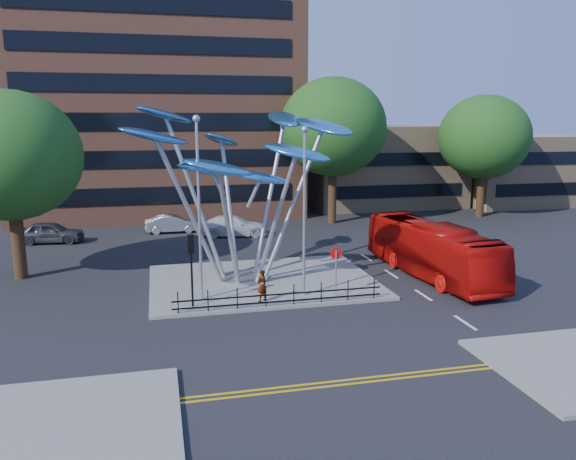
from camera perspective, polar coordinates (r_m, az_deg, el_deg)
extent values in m
plane|color=black|center=(25.33, 2.26, -9.04)|extent=(120.00, 120.00, 0.00)
cube|color=slate|center=(30.64, -2.56, -5.24)|extent=(12.00, 9.00, 0.15)
cube|color=gold|center=(20.07, 6.99, -14.79)|extent=(40.00, 0.12, 0.01)
cube|color=gold|center=(19.82, 7.30, -15.15)|extent=(40.00, 0.12, 0.01)
cube|color=brown|center=(55.21, -13.38, 17.49)|extent=(25.00, 15.00, 30.00)
cube|color=tan|center=(57.61, 9.74, 6.40)|extent=(15.00, 8.00, 8.00)
cube|color=tan|center=(62.77, 22.37, 5.65)|extent=(12.00, 8.00, 7.00)
cylinder|color=black|center=(47.49, 4.52, 4.11)|extent=(0.70, 0.70, 5.72)
ellipsoid|color=#124013|center=(47.12, 4.62, 10.40)|extent=(8.80, 8.80, 8.10)
cylinder|color=black|center=(34.33, -25.78, -0.53)|extent=(0.70, 0.70, 4.84)
ellipsoid|color=#124013|center=(33.79, -26.43, 6.79)|extent=(7.60, 7.60, 6.99)
cylinder|color=black|center=(53.46, 18.99, 3.99)|extent=(0.70, 0.70, 5.06)
ellipsoid|color=#124013|center=(53.12, 19.32, 8.91)|extent=(8.00, 8.00, 7.36)
cylinder|color=#9EA0A5|center=(30.91, -4.56, -4.85)|extent=(2.80, 2.80, 0.12)
cylinder|color=#9EA0A5|center=(29.33, -6.82, 1.92)|extent=(0.24, 0.24, 7.80)
ellipsoid|color=#2F7ECD|center=(27.77, -13.43, 9.26)|extent=(3.92, 2.95, 1.39)
cylinder|color=#9EA0A5|center=(29.16, -5.13, 0.50)|extent=(0.24, 0.24, 6.40)
ellipsoid|color=#2F7ECD|center=(26.41, -7.16, 6.34)|extent=(3.47, 1.78, 1.31)
cylinder|color=#9EA0A5|center=(29.45, -3.27, 1.23)|extent=(0.24, 0.24, 7.00)
ellipsoid|color=#2F7ECD|center=(27.85, 0.91, 7.92)|extent=(3.81, 3.11, 1.36)
cylinder|color=#9EA0A5|center=(30.24, -2.43, 2.65)|extent=(0.24, 0.24, 8.20)
ellipsoid|color=#2F7ECD|center=(31.09, 3.63, 10.47)|extent=(3.52, 4.06, 1.44)
cylinder|color=#9EA0A5|center=(31.01, -3.48, 3.24)|extent=(0.24, 0.24, 8.60)
ellipsoid|color=#2F7ECD|center=(33.10, -0.34, 11.24)|extent=(2.21, 3.79, 1.39)
cylinder|color=#9EA0A5|center=(31.05, -5.31, 2.10)|extent=(0.24, 0.24, 7.40)
ellipsoid|color=#2F7ECD|center=(33.20, -6.76, 9.09)|extent=(3.02, 3.71, 1.34)
cylinder|color=#9EA0A5|center=(30.26, -6.68, 3.17)|extent=(0.24, 0.24, 8.80)
ellipsoid|color=#2F7ECD|center=(31.17, -12.40, 11.34)|extent=(3.88, 3.60, 1.42)
ellipsoid|color=#2F7ECD|center=(29.79, -8.24, 6.10)|extent=(3.40, 1.96, 1.13)
ellipsoid|color=#2F7ECD|center=(29.60, -2.88, 5.39)|extent=(3.39, 2.16, 1.11)
cylinder|color=#9EA0A5|center=(26.80, -9.01, 1.72)|extent=(0.14, 0.14, 8.50)
sphere|color=#9EA0A5|center=(26.43, -9.31, 11.10)|extent=(0.36, 0.36, 0.36)
cylinder|color=#9EA0A5|center=(27.17, 1.66, 1.45)|extent=(0.14, 0.14, 8.00)
sphere|color=#9EA0A5|center=(26.77, 1.71, 10.17)|extent=(0.36, 0.36, 0.36)
cylinder|color=black|center=(26.37, -9.75, -4.37)|extent=(0.10, 0.10, 3.20)
cube|color=black|center=(26.02, -9.85, -1.40)|extent=(0.28, 0.18, 0.85)
sphere|color=#FF0C0C|center=(25.97, -9.88, -0.80)|extent=(0.18, 0.18, 0.18)
cylinder|color=#9EA0A5|center=(27.75, 4.89, -4.41)|extent=(0.08, 0.08, 2.30)
cylinder|color=red|center=(27.53, 4.91, -2.39)|extent=(0.60, 0.04, 0.60)
cube|color=white|center=(27.55, 4.90, -2.38)|extent=(0.42, 0.03, 0.10)
cylinder|color=black|center=(25.89, -11.11, -7.26)|extent=(0.05, 0.05, 1.00)
cylinder|color=black|center=(25.96, -8.13, -7.10)|extent=(0.05, 0.05, 1.00)
cylinder|color=black|center=(26.10, -5.17, -6.93)|extent=(0.05, 0.05, 1.00)
cylinder|color=black|center=(26.31, -2.26, -6.74)|extent=(0.05, 0.05, 1.00)
cylinder|color=black|center=(26.59, 0.60, -6.54)|extent=(0.05, 0.05, 1.00)
cylinder|color=black|center=(26.92, 3.39, -6.33)|extent=(0.05, 0.05, 1.00)
cylinder|color=black|center=(27.32, 6.11, -6.11)|extent=(0.05, 0.05, 1.00)
cylinder|color=black|center=(27.78, 8.74, -5.88)|extent=(0.05, 0.05, 1.00)
cube|color=black|center=(26.43, -0.82, -6.54)|extent=(10.00, 0.06, 0.06)
cube|color=black|center=(26.54, -0.82, -7.26)|extent=(10.00, 0.06, 0.06)
imported|color=#B60C08|center=(32.57, 14.36, -1.95)|extent=(3.44, 11.10, 3.04)
imported|color=gray|center=(26.97, -2.67, -5.67)|extent=(0.68, 0.61, 1.55)
imported|color=#404448|center=(43.49, -22.98, -0.22)|extent=(4.72, 2.33, 1.55)
imported|color=#B6B9BE|center=(44.65, -11.65, 0.63)|extent=(4.21, 1.53, 1.38)
imported|color=silver|center=(42.70, -5.51, 0.41)|extent=(5.45, 2.90, 1.50)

